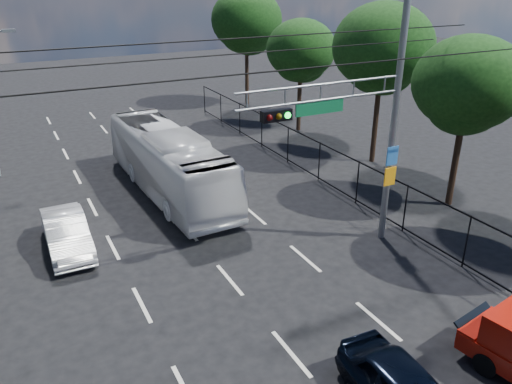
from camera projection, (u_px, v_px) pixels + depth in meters
lane_markings at (172, 211)px, 21.63m from camera, size 6.12×38.00×0.01m
signal_mast at (368, 109)px, 16.87m from camera, size 6.43×0.39×9.50m
utility_wires at (212, 56)px, 14.53m from camera, size 22.00×5.04×0.74m
fence_right at (342, 173)px, 22.94m from camera, size 0.06×34.03×2.00m
tree_right_b at (467, 91)px, 20.29m from camera, size 4.50×4.50×7.31m
tree_right_c at (382, 54)px, 25.15m from camera, size 5.10×5.10×8.29m
tree_right_d at (301, 54)px, 31.03m from camera, size 4.32×4.32×7.02m
tree_right_e at (247, 25)px, 37.19m from camera, size 5.28×5.28×8.58m
white_bus at (168, 162)px, 22.97m from camera, size 2.95×10.81×2.98m
white_van at (67, 233)px, 18.34m from camera, size 1.46×4.14×1.36m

